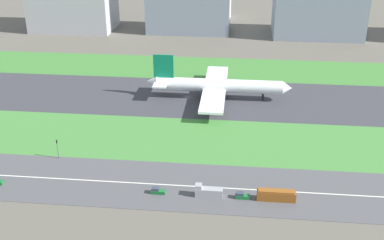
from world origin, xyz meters
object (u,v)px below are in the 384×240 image
fuel_tank_west (219,5)px  car_1 (157,191)px  car_3 (242,196)px  office_tower (318,12)px  traffic_light (57,148)px  truck_2 (208,192)px  bus_0 (276,195)px  airliner (216,86)px

fuel_tank_west → car_1: bearing=-91.6°
car_3 → office_tower: bearing=-103.5°
traffic_light → office_tower: office_tower is taller
office_tower → truck_2: bearing=-106.3°
traffic_light → office_tower: (110.02, 174.01, 10.73)m
traffic_light → fuel_tank_west: (44.67, 219.01, 4.59)m
office_tower → bus_0: bearing=-100.5°
truck_2 → traffic_light: size_ratio=1.17×
car_1 → traffic_light: traffic_light is taller
bus_0 → truck_2: 20.59m
car_1 → truck_2: bearing=180.0°
fuel_tank_west → truck_2: bearing=-87.8°
car_3 → fuel_tank_west: fuel_tank_west is taller
airliner → car_3: (12.69, -78.00, -5.31)m
airliner → truck_2: 78.17m
bus_0 → truck_2: truck_2 is taller
car_1 → fuel_tank_west: fuel_tank_west is taller
car_3 → office_tower: office_tower is taller
car_3 → office_tower: size_ratio=0.08×
bus_0 → truck_2: (-20.59, -0.00, -0.15)m
airliner → car_3: bearing=-80.8°
fuel_tank_west → airliner: bearing=-87.6°
car_3 → bus_0: (10.28, 0.00, 0.90)m
airliner → traffic_light: 79.00m
bus_0 → office_tower: (35.70, 192.00, 13.21)m
truck_2 → bus_0: bearing=-180.0°
car_3 → traffic_light: 66.61m
truck_2 → car_1: bearing=-0.0°
bus_0 → truck_2: size_ratio=1.38×
car_3 → airliner: bearing=-80.8°
truck_2 → traffic_light: (-53.73, 17.99, 2.62)m
airliner → truck_2: size_ratio=7.74×
bus_0 → traffic_light: bearing=-13.6°
airliner → bus_0: bearing=-73.6°
car_3 → bus_0: 10.32m
airliner → truck_2: airliner is taller
truck_2 → fuel_tank_west: (-9.06, 237.00, 7.21)m
traffic_light → fuel_tank_west: size_ratio=0.41×
car_3 → truck_2: (-10.31, -0.00, 0.75)m
car_3 → bus_0: bus_0 is taller
airliner → truck_2: bearing=-88.3°
car_3 → car_1: 25.96m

